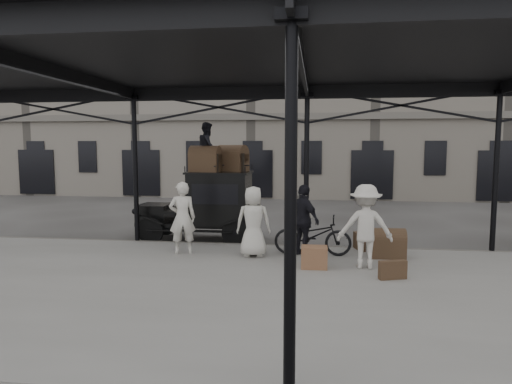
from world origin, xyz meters
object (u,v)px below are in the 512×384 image
porter_left (182,218)px  porter_official (304,220)px  steamer_trunk_roof_near (205,161)px  bicycle (313,235)px  taxi (210,203)px  steamer_trunk_platform (388,245)px

porter_left → porter_official: size_ratio=1.03×
porter_official → steamer_trunk_roof_near: 3.86m
porter_left → bicycle: bearing=166.9°
taxi → bicycle: (3.20, -2.05, -0.53)m
steamer_trunk_roof_near → porter_official: bearing=-24.8°
bicycle → porter_official: bearing=110.4°
bicycle → steamer_trunk_platform: (1.90, -0.01, -0.21)m
taxi → porter_left: taxi is taller
porter_left → bicycle: size_ratio=0.95×
porter_left → bicycle: (3.39, 0.28, -0.43)m
porter_left → bicycle: 3.42m
taxi → porter_left: (-0.19, -2.33, -0.11)m
porter_official → taxi: bearing=11.8°
steamer_trunk_platform → porter_official: bearing=-179.7°
porter_left → porter_official: bearing=165.9°
bicycle → steamer_trunk_platform: 1.91m
taxi → porter_left: bearing=-94.7°
steamer_trunk_roof_near → steamer_trunk_platform: 5.85m
porter_official → bicycle: (0.23, 0.07, -0.40)m
porter_official → steamer_trunk_platform: (2.12, 0.06, -0.61)m
taxi → porter_left: 2.34m
steamer_trunk_roof_near → steamer_trunk_platform: steamer_trunk_roof_near is taller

